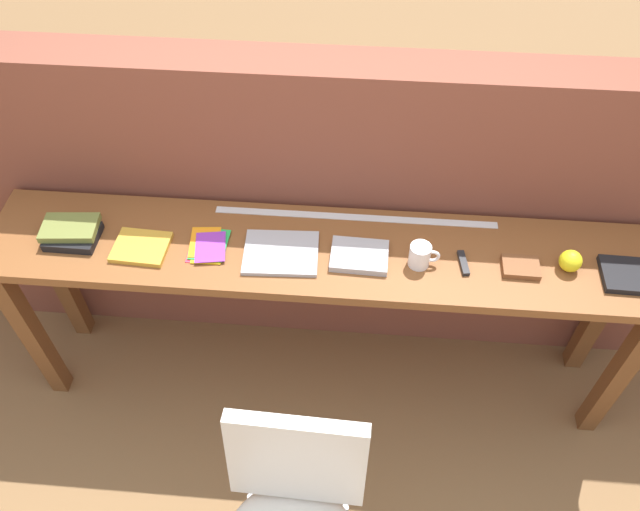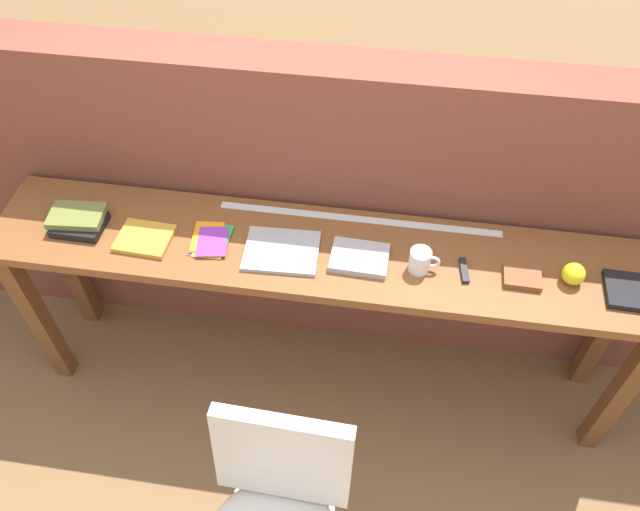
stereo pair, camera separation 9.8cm
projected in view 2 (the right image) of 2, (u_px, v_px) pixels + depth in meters
ground_plane at (312, 432)px, 2.75m from camera, size 40.00×40.00×0.00m
brick_wall_back at (334, 214)px, 2.62m from camera, size 6.00×0.20×1.44m
sideboard at (322, 273)px, 2.38m from camera, size 2.50×0.44×0.88m
book_stack_leftmost at (78, 221)px, 2.33m from camera, size 0.21×0.16×0.06m
magazine_cycling at (145, 238)px, 2.30m from camera, size 0.20×0.17×0.02m
pamphlet_pile_colourful at (210, 240)px, 2.30m from camera, size 0.15×0.19×0.01m
book_open_centre at (282, 251)px, 2.26m from camera, size 0.28×0.22×0.02m
book_grey_hardcover at (359, 258)px, 2.23m from camera, size 0.21×0.16×0.03m
mug at (421, 261)px, 2.18m from camera, size 0.11×0.08×0.09m
multitool_folded at (464, 270)px, 2.20m from camera, size 0.04×0.11×0.02m
leather_journal_brown at (522, 277)px, 2.17m from camera, size 0.13×0.10×0.02m
sports_ball_small at (574, 274)px, 2.15m from camera, size 0.08×0.08×0.08m
book_repair_rightmost at (633, 292)px, 2.13m from camera, size 0.19×0.16×0.02m
ruler_metal_back_edge at (359, 219)px, 2.38m from camera, size 1.08×0.03×0.00m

